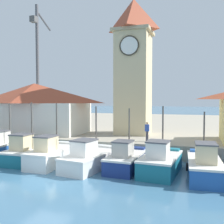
{
  "coord_description": "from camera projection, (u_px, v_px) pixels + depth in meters",
  "views": [
    {
      "loc": [
        8.3,
        -12.84,
        4.66
      ],
      "look_at": [
        1.03,
        8.97,
        3.5
      ],
      "focal_mm": 42.0,
      "sensor_mm": 36.0,
      "label": 1
    }
  ],
  "objects": [
    {
      "name": "quay_wharf",
      "position": [
        142.0,
        125.0,
        40.54
      ],
      "size": [
        120.0,
        40.0,
        1.16
      ],
      "primitive_type": "cube",
      "color": "#A89E89",
      "rests_on": "ground"
    },
    {
      "name": "warehouse_left",
      "position": [
        35.0,
        107.0,
        27.47
      ],
      "size": [
        11.14,
        5.43,
        5.11
      ],
      "color": "silver",
      "rests_on": "quay_wharf"
    },
    {
      "name": "fishing_boat_mid_right",
      "position": [
        91.0,
        158.0,
        17.55
      ],
      "size": [
        2.77,
        5.35,
        4.14
      ],
      "color": "silver",
      "rests_on": "ground"
    },
    {
      "name": "port_crane_near",
      "position": [
        38.0,
        75.0,
        46.5
      ],
      "size": [
        2.32,
        8.0,
        19.98
      ],
      "color": "#353539",
      "rests_on": "quay_wharf"
    },
    {
      "name": "fishing_boat_mid_left",
      "position": [
        27.0,
        152.0,
        19.37
      ],
      "size": [
        2.2,
        4.42,
        4.39
      ],
      "color": "#196B7F",
      "rests_on": "ground"
    },
    {
      "name": "fishing_boat_left_inner",
      "position": [
        5.0,
        148.0,
        20.75
      ],
      "size": [
        2.26,
        4.51,
        4.3
      ],
      "color": "#2356A8",
      "rests_on": "ground"
    },
    {
      "name": "fishing_boat_right_inner",
      "position": [
        126.0,
        159.0,
        17.23
      ],
      "size": [
        2.05,
        4.48,
        4.02
      ],
      "color": "navy",
      "rests_on": "ground"
    },
    {
      "name": "fishing_boat_far_right",
      "position": [
        204.0,
        165.0,
        15.41
      ],
      "size": [
        2.13,
        5.08,
        3.88
      ],
      "color": "#2356A8",
      "rests_on": "ground"
    },
    {
      "name": "ground_plane",
      "position": [
        46.0,
        180.0,
        15.02
      ],
      "size": [
        300.0,
        300.0,
        0.0
      ],
      "primitive_type": "plane",
      "color": "teal"
    },
    {
      "name": "dock_worker_near_tower",
      "position": [
        147.0,
        131.0,
        21.4
      ],
      "size": [
        0.34,
        0.22,
        1.62
      ],
      "color": "#33333D",
      "rests_on": "quay_wharf"
    },
    {
      "name": "fishing_boat_right_outer",
      "position": [
        160.0,
        162.0,
        16.32
      ],
      "size": [
        2.41,
        4.52,
        4.19
      ],
      "color": "#196B7F",
      "rests_on": "ground"
    },
    {
      "name": "fishing_boat_center",
      "position": [
        52.0,
        154.0,
        18.48
      ],
      "size": [
        2.0,
        4.79,
        4.34
      ],
      "color": "silver",
      "rests_on": "ground"
    },
    {
      "name": "clock_tower",
      "position": [
        133.0,
        63.0,
        25.86
      ],
      "size": [
        3.67,
        3.67,
        14.87
      ],
      "color": "beige",
      "rests_on": "quay_wharf"
    }
  ]
}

